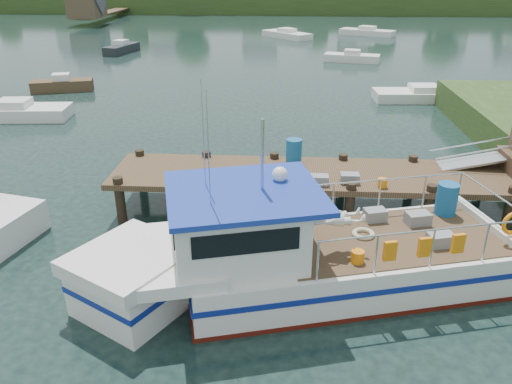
# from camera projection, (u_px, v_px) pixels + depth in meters

# --- Properties ---
(ground_plane) EXTENTS (160.00, 160.00, 0.00)m
(ground_plane) POSITION_uv_depth(u_px,v_px,m) (287.00, 208.00, 17.62)
(ground_plane) COLOR black
(dock) EXTENTS (16.60, 3.00, 4.78)m
(dock) POSITION_uv_depth(u_px,v_px,m) (487.00, 153.00, 16.34)
(dock) COLOR #483522
(dock) RESTS_ON ground
(lobster_boat) EXTENTS (11.60, 5.79, 5.59)m
(lobster_boat) POSITION_uv_depth(u_px,v_px,m) (292.00, 256.00, 12.86)
(lobster_boat) COLOR silver
(lobster_boat) RESTS_ON ground
(moored_rowboat) EXTENTS (4.19, 2.43, 1.15)m
(moored_rowboat) POSITION_uv_depth(u_px,v_px,m) (62.00, 84.00, 33.77)
(moored_rowboat) COLOR #483522
(moored_rowboat) RESTS_ON ground
(moored_far) EXTENTS (6.72, 4.88, 1.09)m
(moored_far) POSITION_uv_depth(u_px,v_px,m) (367.00, 32.00, 59.88)
(moored_far) COLOR silver
(moored_far) RESTS_ON ground
(moored_a) EXTENTS (6.02, 2.50, 1.08)m
(moored_a) POSITION_uv_depth(u_px,v_px,m) (15.00, 112.00, 27.67)
(moored_a) COLOR silver
(moored_a) RESTS_ON ground
(moored_b) EXTENTS (4.98, 2.63, 1.05)m
(moored_b) POSITION_uv_depth(u_px,v_px,m) (352.00, 57.00, 43.78)
(moored_b) COLOR silver
(moored_b) RESTS_ON ground
(moored_c) EXTENTS (6.23, 2.43, 0.97)m
(moored_c) POSITION_uv_depth(u_px,v_px,m) (423.00, 95.00, 31.43)
(moored_c) COLOR silver
(moored_c) RESTS_ON ground
(moored_d) EXTENTS (5.98, 6.27, 1.10)m
(moored_d) POSITION_uv_depth(u_px,v_px,m) (287.00, 34.00, 57.83)
(moored_d) COLOR silver
(moored_d) RESTS_ON ground
(moored_e) EXTENTS (2.51, 4.67, 1.23)m
(moored_e) POSITION_uv_depth(u_px,v_px,m) (122.00, 48.00, 48.09)
(moored_e) COLOR black
(moored_e) RESTS_ON ground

